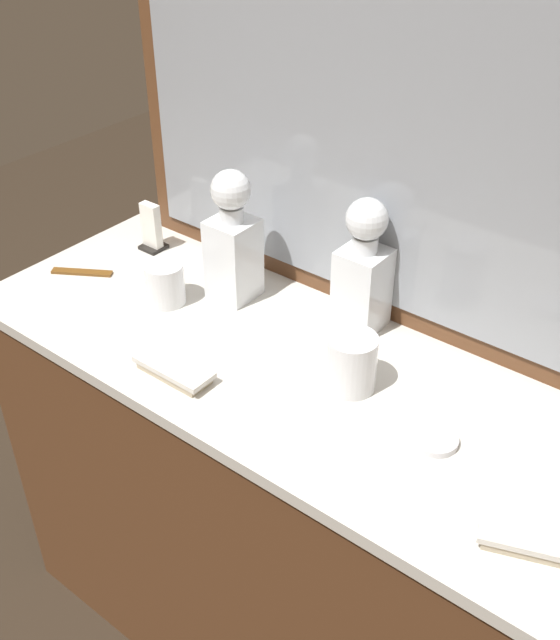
{
  "coord_description": "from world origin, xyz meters",
  "views": [
    {
      "loc": [
        0.68,
        -0.87,
        1.71
      ],
      "look_at": [
        0.0,
        0.0,
        0.95
      ],
      "focal_mm": 42.74,
      "sensor_mm": 36.0,
      "label": 1
    }
  ],
  "objects_px": {
    "porcelain_dish": "(435,440)",
    "tortoiseshell_comb": "(82,272)",
    "crystal_decanter_right": "(233,248)",
    "silver_brush_front": "(174,370)",
    "crystal_tumbler_far_left": "(352,365)",
    "napkin_holder": "(152,230)",
    "crystal_decanter_left": "(363,278)",
    "silver_brush_far_left": "(529,540)",
    "crystal_tumbler_left": "(164,286)"
  },
  "relations": [
    {
      "from": "crystal_decanter_left",
      "to": "tortoiseshell_comb",
      "type": "height_order",
      "value": "crystal_decanter_left"
    },
    {
      "from": "tortoiseshell_comb",
      "to": "crystal_decanter_right",
      "type": "bearing_deg",
      "value": 24.24
    },
    {
      "from": "porcelain_dish",
      "to": "tortoiseshell_comb",
      "type": "xyz_separation_m",
      "value": [
        -0.85,
        -0.01,
        -0.0
      ]
    },
    {
      "from": "crystal_tumbler_left",
      "to": "napkin_holder",
      "type": "xyz_separation_m",
      "value": [
        -0.18,
        0.14,
        0.01
      ]
    },
    {
      "from": "crystal_decanter_left",
      "to": "crystal_decanter_right",
      "type": "bearing_deg",
      "value": -165.43
    },
    {
      "from": "silver_brush_far_left",
      "to": "napkin_holder",
      "type": "relative_size",
      "value": 1.34
    },
    {
      "from": "crystal_decanter_right",
      "to": "silver_brush_far_left",
      "type": "relative_size",
      "value": 1.85
    },
    {
      "from": "crystal_decanter_left",
      "to": "porcelain_dish",
      "type": "xyz_separation_m",
      "value": [
        0.27,
        -0.2,
        -0.1
      ]
    },
    {
      "from": "crystal_tumbler_far_left",
      "to": "tortoiseshell_comb",
      "type": "distance_m",
      "value": 0.66
    },
    {
      "from": "napkin_holder",
      "to": "crystal_decanter_left",
      "type": "bearing_deg",
      "value": 3.95
    },
    {
      "from": "crystal_decanter_right",
      "to": "crystal_tumbler_far_left",
      "type": "relative_size",
      "value": 2.67
    },
    {
      "from": "crystal_tumbler_left",
      "to": "crystal_decanter_right",
      "type": "bearing_deg",
      "value": 50.38
    },
    {
      "from": "porcelain_dish",
      "to": "silver_brush_front",
      "type": "bearing_deg",
      "value": -163.14
    },
    {
      "from": "napkin_holder",
      "to": "tortoiseshell_comb",
      "type": "bearing_deg",
      "value": -103.64
    },
    {
      "from": "crystal_tumbler_far_left",
      "to": "silver_brush_front",
      "type": "distance_m",
      "value": 0.31
    },
    {
      "from": "crystal_decanter_right",
      "to": "silver_brush_far_left",
      "type": "distance_m",
      "value": 0.77
    },
    {
      "from": "silver_brush_far_left",
      "to": "crystal_tumbler_far_left",
      "type": "bearing_deg",
      "value": 160.6
    },
    {
      "from": "silver_brush_front",
      "to": "napkin_holder",
      "type": "distance_m",
      "value": 0.47
    },
    {
      "from": "crystal_decanter_right",
      "to": "crystal_tumbler_far_left",
      "type": "height_order",
      "value": "crystal_decanter_right"
    },
    {
      "from": "crystal_decanter_left",
      "to": "crystal_tumbler_far_left",
      "type": "xyz_separation_m",
      "value": [
        0.09,
        -0.16,
        -0.06
      ]
    },
    {
      "from": "crystal_decanter_left",
      "to": "crystal_tumbler_far_left",
      "type": "bearing_deg",
      "value": -61.5
    },
    {
      "from": "crystal_decanter_right",
      "to": "porcelain_dish",
      "type": "distance_m",
      "value": 0.56
    },
    {
      "from": "crystal_decanter_right",
      "to": "silver_brush_front",
      "type": "bearing_deg",
      "value": -71.26
    },
    {
      "from": "porcelain_dish",
      "to": "napkin_holder",
      "type": "bearing_deg",
      "value": 168.64
    },
    {
      "from": "silver_brush_front",
      "to": "crystal_tumbler_far_left",
      "type": "bearing_deg",
      "value": 32.93
    },
    {
      "from": "silver_brush_front",
      "to": "porcelain_dish",
      "type": "distance_m",
      "value": 0.46
    },
    {
      "from": "crystal_decanter_left",
      "to": "napkin_holder",
      "type": "xyz_separation_m",
      "value": [
        -0.53,
        -0.04,
        -0.06
      ]
    },
    {
      "from": "crystal_decanter_left",
      "to": "porcelain_dish",
      "type": "bearing_deg",
      "value": -35.91
    },
    {
      "from": "crystal_decanter_right",
      "to": "tortoiseshell_comb",
      "type": "relative_size",
      "value": 2.24
    },
    {
      "from": "crystal_tumbler_far_left",
      "to": "crystal_tumbler_left",
      "type": "height_order",
      "value": "crystal_tumbler_far_left"
    },
    {
      "from": "crystal_decanter_left",
      "to": "crystal_tumbler_left",
      "type": "relative_size",
      "value": 3.09
    },
    {
      "from": "silver_brush_front",
      "to": "crystal_decanter_right",
      "type": "bearing_deg",
      "value": 108.74
    },
    {
      "from": "tortoiseshell_comb",
      "to": "napkin_holder",
      "type": "distance_m",
      "value": 0.18
    },
    {
      "from": "silver_brush_front",
      "to": "tortoiseshell_comb",
      "type": "xyz_separation_m",
      "value": [
        -0.4,
        0.12,
        -0.01
      ]
    },
    {
      "from": "crystal_tumbler_left",
      "to": "porcelain_dish",
      "type": "height_order",
      "value": "crystal_tumbler_left"
    },
    {
      "from": "crystal_tumbler_far_left",
      "to": "crystal_tumbler_left",
      "type": "distance_m",
      "value": 0.44
    },
    {
      "from": "silver_brush_far_left",
      "to": "silver_brush_front",
      "type": "relative_size",
      "value": 0.98
    },
    {
      "from": "tortoiseshell_comb",
      "to": "napkin_holder",
      "type": "height_order",
      "value": "napkin_holder"
    },
    {
      "from": "crystal_decanter_right",
      "to": "crystal_tumbler_far_left",
      "type": "distance_m",
      "value": 0.37
    },
    {
      "from": "crystal_tumbler_far_left",
      "to": "silver_brush_far_left",
      "type": "xyz_separation_m",
      "value": [
        0.38,
        -0.13,
        -0.03
      ]
    },
    {
      "from": "crystal_decanter_right",
      "to": "crystal_decanter_left",
      "type": "relative_size",
      "value": 1.02
    },
    {
      "from": "crystal_tumbler_left",
      "to": "crystal_tumbler_far_left",
      "type": "bearing_deg",
      "value": 1.64
    },
    {
      "from": "crystal_tumbler_left",
      "to": "crystal_decanter_left",
      "type": "bearing_deg",
      "value": 26.78
    },
    {
      "from": "crystal_decanter_right",
      "to": "napkin_holder",
      "type": "height_order",
      "value": "crystal_decanter_right"
    },
    {
      "from": "crystal_decanter_left",
      "to": "tortoiseshell_comb",
      "type": "bearing_deg",
      "value": -160.02
    },
    {
      "from": "silver_brush_front",
      "to": "napkin_holder",
      "type": "bearing_deg",
      "value": 140.54
    },
    {
      "from": "silver_brush_front",
      "to": "tortoiseshell_comb",
      "type": "relative_size",
      "value": 1.24
    },
    {
      "from": "crystal_decanter_right",
      "to": "crystal_decanter_left",
      "type": "bearing_deg",
      "value": 14.57
    },
    {
      "from": "crystal_tumbler_far_left",
      "to": "silver_brush_far_left",
      "type": "relative_size",
      "value": 0.69
    },
    {
      "from": "porcelain_dish",
      "to": "crystal_decanter_left",
      "type": "bearing_deg",
      "value": 144.09
    }
  ]
}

